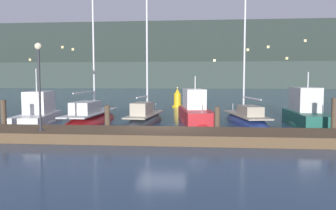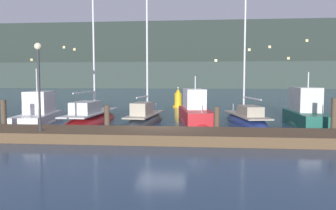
{
  "view_description": "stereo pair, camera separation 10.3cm",
  "coord_description": "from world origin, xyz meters",
  "px_view_note": "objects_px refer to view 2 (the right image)",
  "views": [
    {
      "loc": [
        1.8,
        -16.54,
        2.78
      ],
      "look_at": [
        0.0,
        3.64,
        1.2
      ],
      "focal_mm": 35.0,
      "sensor_mm": 36.0,
      "label": 1
    },
    {
      "loc": [
        1.9,
        -16.53,
        2.78
      ],
      "look_at": [
        0.0,
        3.64,
        1.2
      ],
      "focal_mm": 35.0,
      "sensor_mm": 36.0,
      "label": 2
    }
  ],
  "objects_px": {
    "motorboat_berth_4": "(195,115)",
    "sailboat_berth_5": "(246,120)",
    "motorboat_berth_1": "(38,117)",
    "motorboat_berth_6": "(307,119)",
    "sailboat_berth_2": "(91,120)",
    "channel_buoy": "(178,99)",
    "dock_lamppost": "(39,72)",
    "sailboat_berth_3": "(145,121)"
  },
  "relations": [
    {
      "from": "sailboat_berth_3",
      "to": "motorboat_berth_6",
      "type": "bearing_deg",
      "value": -1.82
    },
    {
      "from": "dock_lamppost",
      "to": "motorboat_berth_6",
      "type": "bearing_deg",
      "value": 23.45
    },
    {
      "from": "motorboat_berth_6",
      "to": "dock_lamppost",
      "type": "xyz_separation_m",
      "value": [
        -13.73,
        -5.96,
        2.7
      ]
    },
    {
      "from": "motorboat_berth_4",
      "to": "sailboat_berth_2",
      "type": "bearing_deg",
      "value": -169.69
    },
    {
      "from": "sailboat_berth_3",
      "to": "dock_lamppost",
      "type": "relative_size",
      "value": 2.16
    },
    {
      "from": "motorboat_berth_1",
      "to": "sailboat_berth_2",
      "type": "xyz_separation_m",
      "value": [
        3.39,
        0.35,
        -0.19
      ]
    },
    {
      "from": "motorboat_berth_1",
      "to": "channel_buoy",
      "type": "bearing_deg",
      "value": 57.59
    },
    {
      "from": "motorboat_berth_4",
      "to": "channel_buoy",
      "type": "height_order",
      "value": "motorboat_berth_4"
    },
    {
      "from": "motorboat_berth_1",
      "to": "sailboat_berth_5",
      "type": "distance_m",
      "value": 13.43
    },
    {
      "from": "motorboat_berth_1",
      "to": "sailboat_berth_3",
      "type": "relative_size",
      "value": 0.68
    },
    {
      "from": "motorboat_berth_1",
      "to": "sailboat_berth_2",
      "type": "relative_size",
      "value": 0.46
    },
    {
      "from": "sailboat_berth_3",
      "to": "motorboat_berth_6",
      "type": "xyz_separation_m",
      "value": [
        9.91,
        -0.31,
        0.26
      ]
    },
    {
      "from": "sailboat_berth_5",
      "to": "dock_lamppost",
      "type": "height_order",
      "value": "sailboat_berth_5"
    },
    {
      "from": "motorboat_berth_6",
      "to": "motorboat_berth_4",
      "type": "bearing_deg",
      "value": 168.7
    },
    {
      "from": "channel_buoy",
      "to": "motorboat_berth_6",
      "type": "bearing_deg",
      "value": -55.99
    },
    {
      "from": "sailboat_berth_2",
      "to": "sailboat_berth_3",
      "type": "relative_size",
      "value": 1.47
    },
    {
      "from": "motorboat_berth_4",
      "to": "sailboat_berth_5",
      "type": "bearing_deg",
      "value": -4.05
    },
    {
      "from": "motorboat_berth_6",
      "to": "sailboat_berth_2",
      "type": "bearing_deg",
      "value": 179.43
    },
    {
      "from": "motorboat_berth_6",
      "to": "dock_lamppost",
      "type": "relative_size",
      "value": 1.42
    },
    {
      "from": "motorboat_berth_1",
      "to": "sailboat_berth_2",
      "type": "bearing_deg",
      "value": 5.9
    },
    {
      "from": "sailboat_berth_3",
      "to": "motorboat_berth_6",
      "type": "relative_size",
      "value": 1.53
    },
    {
      "from": "sailboat_berth_3",
      "to": "motorboat_berth_1",
      "type": "bearing_deg",
      "value": -175.57
    },
    {
      "from": "dock_lamppost",
      "to": "motorboat_berth_4",
      "type": "bearing_deg",
      "value": 46.21
    },
    {
      "from": "sailboat_berth_5",
      "to": "dock_lamppost",
      "type": "relative_size",
      "value": 2.59
    },
    {
      "from": "sailboat_berth_3",
      "to": "motorboat_berth_4",
      "type": "relative_size",
      "value": 1.33
    },
    {
      "from": "motorboat_berth_6",
      "to": "channel_buoy",
      "type": "xyz_separation_m",
      "value": [
        -8.58,
        12.72,
        0.35
      ]
    },
    {
      "from": "sailboat_berth_2",
      "to": "sailboat_berth_5",
      "type": "xyz_separation_m",
      "value": [
        9.97,
        0.98,
        -0.04
      ]
    },
    {
      "from": "motorboat_berth_1",
      "to": "motorboat_berth_6",
      "type": "bearing_deg",
      "value": 0.74
    },
    {
      "from": "motorboat_berth_1",
      "to": "sailboat_berth_5",
      "type": "bearing_deg",
      "value": 5.68
    },
    {
      "from": "motorboat_berth_4",
      "to": "dock_lamppost",
      "type": "xyz_separation_m",
      "value": [
        -7.0,
        -7.3,
        2.7
      ]
    },
    {
      "from": "sailboat_berth_5",
      "to": "channel_buoy",
      "type": "relative_size",
      "value": 5.08
    },
    {
      "from": "motorboat_berth_4",
      "to": "sailboat_berth_5",
      "type": "xyz_separation_m",
      "value": [
        3.3,
        -0.23,
        -0.27
      ]
    },
    {
      "from": "motorboat_berth_6",
      "to": "channel_buoy",
      "type": "bearing_deg",
      "value": 124.01
    },
    {
      "from": "sailboat_berth_2",
      "to": "dock_lamppost",
      "type": "height_order",
      "value": "sailboat_berth_2"
    },
    {
      "from": "sailboat_berth_2",
      "to": "motorboat_berth_6",
      "type": "relative_size",
      "value": 2.24
    },
    {
      "from": "sailboat_berth_3",
      "to": "dock_lamppost",
      "type": "distance_m",
      "value": 7.92
    },
    {
      "from": "sailboat_berth_2",
      "to": "motorboat_berth_6",
      "type": "distance_m",
      "value": 13.4
    },
    {
      "from": "sailboat_berth_2",
      "to": "dock_lamppost",
      "type": "xyz_separation_m",
      "value": [
        -0.33,
        -6.09,
        2.93
      ]
    },
    {
      "from": "sailboat_berth_2",
      "to": "channel_buoy",
      "type": "relative_size",
      "value": 6.23
    },
    {
      "from": "motorboat_berth_1",
      "to": "channel_buoy",
      "type": "relative_size",
      "value": 2.87
    },
    {
      "from": "sailboat_berth_3",
      "to": "sailboat_berth_5",
      "type": "height_order",
      "value": "sailboat_berth_5"
    },
    {
      "from": "sailboat_berth_3",
      "to": "dock_lamppost",
      "type": "bearing_deg",
      "value": -121.38
    }
  ]
}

